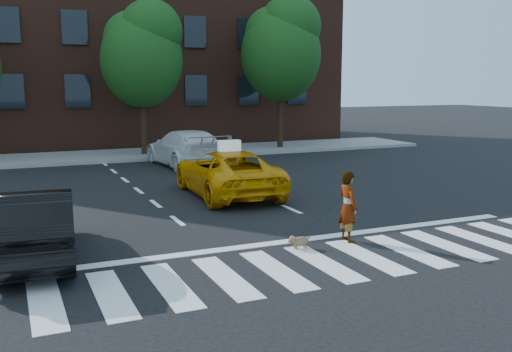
{
  "coord_description": "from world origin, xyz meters",
  "views": [
    {
      "loc": [
        -5.43,
        -9.03,
        3.4
      ],
      "look_at": [
        0.28,
        3.79,
        1.1
      ],
      "focal_mm": 40.0,
      "sensor_mm": 36.0,
      "label": 1
    }
  ],
  "objects_px": {
    "white_suv": "(186,148)",
    "tree_mid": "(142,50)",
    "dog": "(299,241)",
    "woman": "(348,207)",
    "black_sedan": "(34,225)",
    "tree_right": "(281,45)",
    "taxi": "(227,173)"
  },
  "relations": [
    {
      "from": "white_suv",
      "to": "tree_mid",
      "type": "bearing_deg",
      "value": -80.17
    },
    {
      "from": "dog",
      "to": "woman",
      "type": "bearing_deg",
      "value": 4.72
    },
    {
      "from": "black_sedan",
      "to": "dog",
      "type": "relative_size",
      "value": 8.07
    },
    {
      "from": "black_sedan",
      "to": "dog",
      "type": "height_order",
      "value": "black_sedan"
    },
    {
      "from": "white_suv",
      "to": "dog",
      "type": "distance_m",
      "value": 12.54
    },
    {
      "from": "black_sedan",
      "to": "dog",
      "type": "distance_m",
      "value": 5.25
    },
    {
      "from": "tree_mid",
      "to": "tree_right",
      "type": "distance_m",
      "value": 7.01
    },
    {
      "from": "woman",
      "to": "dog",
      "type": "bearing_deg",
      "value": 94.32
    },
    {
      "from": "tree_right",
      "to": "white_suv",
      "type": "xyz_separation_m",
      "value": [
        -6.13,
        -3.53,
        -4.52
      ]
    },
    {
      "from": "taxi",
      "to": "dog",
      "type": "bearing_deg",
      "value": 85.51
    },
    {
      "from": "dog",
      "to": "white_suv",
      "type": "bearing_deg",
      "value": 84.48
    },
    {
      "from": "tree_right",
      "to": "taxi",
      "type": "relative_size",
      "value": 1.55
    },
    {
      "from": "black_sedan",
      "to": "white_suv",
      "type": "bearing_deg",
      "value": -115.16
    },
    {
      "from": "tree_right",
      "to": "dog",
      "type": "height_order",
      "value": "tree_right"
    },
    {
      "from": "tree_right",
      "to": "black_sedan",
      "type": "relative_size",
      "value": 1.84
    },
    {
      "from": "tree_mid",
      "to": "tree_right",
      "type": "height_order",
      "value": "tree_right"
    },
    {
      "from": "taxi",
      "to": "white_suv",
      "type": "bearing_deg",
      "value": -93.38
    },
    {
      "from": "tree_mid",
      "to": "tree_right",
      "type": "bearing_deg",
      "value": -0.0
    },
    {
      "from": "taxi",
      "to": "tree_mid",
      "type": "bearing_deg",
      "value": -86.37
    },
    {
      "from": "taxi",
      "to": "dog",
      "type": "relative_size",
      "value": 9.61
    },
    {
      "from": "tree_right",
      "to": "taxi",
      "type": "bearing_deg",
      "value": -124.21
    },
    {
      "from": "tree_mid",
      "to": "white_suv",
      "type": "height_order",
      "value": "tree_mid"
    },
    {
      "from": "woman",
      "to": "dog",
      "type": "relative_size",
      "value": 2.97
    },
    {
      "from": "black_sedan",
      "to": "woman",
      "type": "relative_size",
      "value": 2.71
    },
    {
      "from": "tree_right",
      "to": "woman",
      "type": "bearing_deg",
      "value": -111.59
    },
    {
      "from": "tree_right",
      "to": "taxi",
      "type": "xyz_separation_m",
      "value": [
        -6.8,
        -10.0,
        -4.57
      ]
    },
    {
      "from": "tree_mid",
      "to": "black_sedan",
      "type": "height_order",
      "value": "tree_mid"
    },
    {
      "from": "taxi",
      "to": "woman",
      "type": "distance_m",
      "value": 5.92
    },
    {
      "from": "tree_mid",
      "to": "white_suv",
      "type": "relative_size",
      "value": 1.38
    },
    {
      "from": "tree_mid",
      "to": "black_sedan",
      "type": "distance_m",
      "value": 16.07
    },
    {
      "from": "taxi",
      "to": "woman",
      "type": "bearing_deg",
      "value": 97.36
    },
    {
      "from": "black_sedan",
      "to": "woman",
      "type": "bearing_deg",
      "value": 172.45
    }
  ]
}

